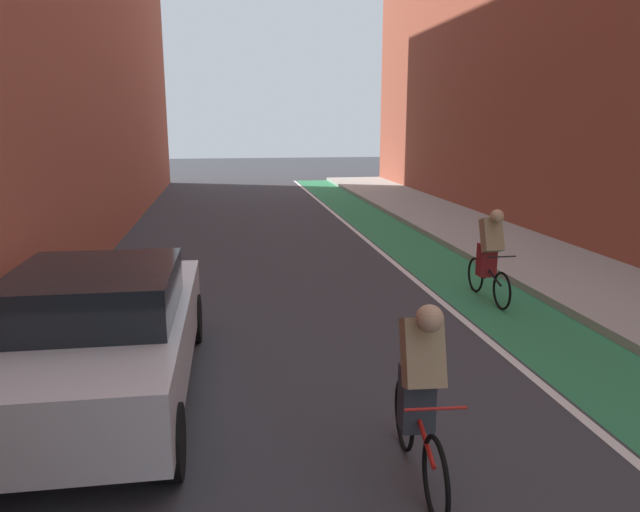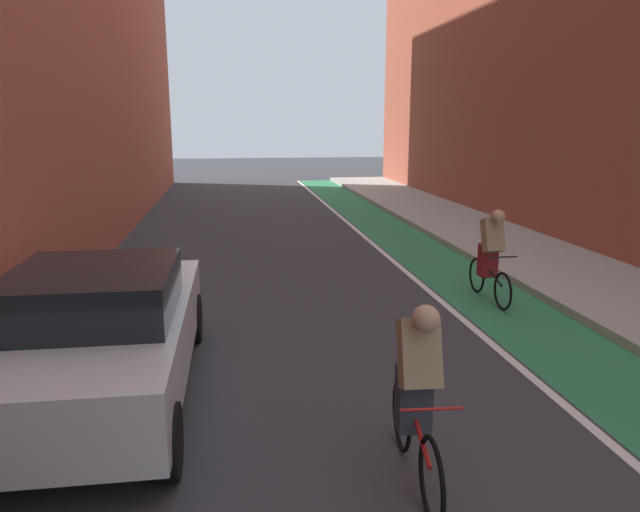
{
  "view_description": "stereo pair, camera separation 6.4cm",
  "coord_description": "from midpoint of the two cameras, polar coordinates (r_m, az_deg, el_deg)",
  "views": [
    {
      "loc": [
        -1.43,
        4.4,
        2.99
      ],
      "look_at": [
        -0.14,
        12.48,
        1.13
      ],
      "focal_mm": 33.29,
      "sensor_mm": 36.0,
      "label": 1
    },
    {
      "loc": [
        -1.37,
        4.39,
        2.99
      ],
      "look_at": [
        -0.14,
        12.48,
        1.13
      ],
      "focal_mm": 33.29,
      "sensor_mm": 36.0,
      "label": 2
    }
  ],
  "objects": [
    {
      "name": "sidewalk_right",
      "position": [
        14.15,
        19.63,
        0.12
      ],
      "size": [
        2.84,
        37.07,
        0.14
      ],
      "primitive_type": "cube",
      "color": "#A8A59E",
      "rests_on": "ground"
    },
    {
      "name": "lane_divider_stripe",
      "position": [
        12.99,
        7.38,
        -0.62
      ],
      "size": [
        0.12,
        37.07,
        0.0
      ],
      "primitive_type": "cube",
      "color": "white",
      "rests_on": "ground"
    },
    {
      "name": "cyclist_trailing",
      "position": [
        10.41,
        16.25,
        0.15
      ],
      "size": [
        0.48,
        1.67,
        1.59
      ],
      "color": "black",
      "rests_on": "ground"
    },
    {
      "name": "ground_plane",
      "position": [
        10.66,
        -0.76,
        -3.5
      ],
      "size": [
        81.56,
        81.56,
        0.0
      ],
      "primitive_type": "plane",
      "color": "#38383D"
    },
    {
      "name": "building_facade_right",
      "position": [
        17.06,
        25.92,
        19.2
      ],
      "size": [
        2.4,
        33.07,
        10.51
      ],
      "primitive_type": "cube",
      "color": "#9E4C38",
      "rests_on": "ground"
    },
    {
      "name": "cyclist_mid",
      "position": [
        5.09,
        9.64,
        -12.77
      ],
      "size": [
        0.48,
        1.73,
        1.62
      ],
      "color": "black",
      "rests_on": "ground"
    },
    {
      "name": "bike_lane_paint",
      "position": [
        13.26,
        11.12,
        -0.48
      ],
      "size": [
        1.6,
        37.07,
        0.0
      ],
      "primitive_type": "cube",
      "color": "#2D8451",
      "rests_on": "ground"
    },
    {
      "name": "parked_sedan_white",
      "position": [
        6.83,
        -20.0,
        -6.85
      ],
      "size": [
        1.92,
        4.41,
        1.53
      ],
      "color": "silver",
      "rests_on": "ground"
    }
  ]
}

